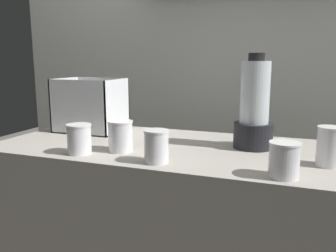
# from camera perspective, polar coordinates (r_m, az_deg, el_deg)

# --- Properties ---
(counter) EXTENTS (1.40, 0.64, 0.90)m
(counter) POSITION_cam_1_polar(r_m,az_deg,el_deg) (1.60, 0.00, -18.98)
(counter) COLOR #9E998E
(counter) RESTS_ON ground_plane
(back_wall_unit) EXTENTS (2.60, 0.24, 2.50)m
(back_wall_unit) POSITION_cam_1_polar(r_m,az_deg,el_deg) (2.12, 7.41, 11.32)
(back_wall_unit) COLOR silver
(back_wall_unit) RESTS_ON ground_plane
(carrot_display_bin) EXTENTS (0.30, 0.23, 0.25)m
(carrot_display_bin) POSITION_cam_1_polar(r_m,az_deg,el_deg) (1.75, -12.17, 1.84)
(carrot_display_bin) COLOR white
(carrot_display_bin) RESTS_ON counter
(blender_pitcher) EXTENTS (0.15, 0.15, 0.37)m
(blender_pitcher) POSITION_cam_1_polar(r_m,az_deg,el_deg) (1.40, 13.80, 2.40)
(blender_pitcher) COLOR black
(blender_pitcher) RESTS_ON counter
(juice_cup_orange_far_left) EXTENTS (0.09, 0.09, 0.11)m
(juice_cup_orange_far_left) POSITION_cam_1_polar(r_m,az_deg,el_deg) (1.34, -14.20, -2.25)
(juice_cup_orange_far_left) COLOR white
(juice_cup_orange_far_left) RESTS_ON counter
(juice_cup_mango_left) EXTENTS (0.10, 0.10, 0.12)m
(juice_cup_mango_left) POSITION_cam_1_polar(r_m,az_deg,el_deg) (1.34, -7.71, -1.92)
(juice_cup_mango_left) COLOR white
(juice_cup_mango_left) RESTS_ON counter
(juice_cup_carrot_middle) EXTENTS (0.09, 0.09, 0.11)m
(juice_cup_carrot_middle) POSITION_cam_1_polar(r_m,az_deg,el_deg) (1.19, -1.90, -3.60)
(juice_cup_carrot_middle) COLOR white
(juice_cup_carrot_middle) RESTS_ON counter
(juice_cup_beet_right) EXTENTS (0.09, 0.09, 0.11)m
(juice_cup_beet_right) POSITION_cam_1_polar(r_m,az_deg,el_deg) (1.09, 18.31, -5.60)
(juice_cup_beet_right) COLOR white
(juice_cup_beet_right) RESTS_ON counter
(juice_cup_mango_far_right) EXTENTS (0.08, 0.08, 0.13)m
(juice_cup_mango_far_right) POSITION_cam_1_polar(r_m,az_deg,el_deg) (1.26, 24.65, -3.37)
(juice_cup_mango_far_right) COLOR white
(juice_cup_mango_far_right) RESTS_ON counter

